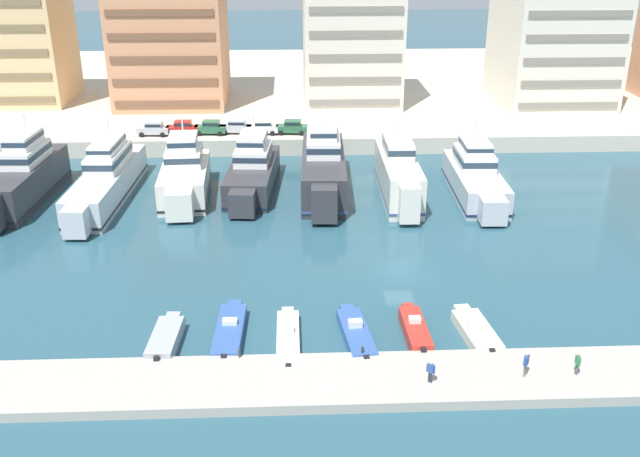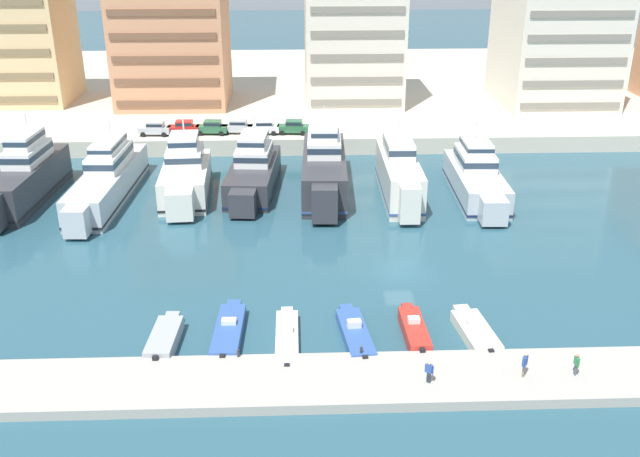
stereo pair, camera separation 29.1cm
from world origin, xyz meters
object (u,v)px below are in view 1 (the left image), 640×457
pedestrian_far_side (526,362)px  car_green_mid_left (211,127)px  yacht_ivory_mid_left (185,176)px  motorboat_cream_center_right (476,331)px  motorboat_red_center (415,330)px  yacht_charcoal_far_left (25,177)px  car_silver_far_left (154,128)px  motorboat_blue_center_left (356,333)px  pedestrian_near_edge (431,370)px  motorboat_blue_left (230,331)px  pedestrian_mid_deck (578,362)px  car_red_left (182,127)px  car_silver_center_left (236,126)px  yacht_charcoal_center_left (252,171)px  motorboat_white_mid_left (288,338)px  car_green_center_right (292,127)px  yacht_silver_left (107,179)px  motorboat_grey_far_left (166,339)px  yacht_ivory_center_right (398,174)px  yacht_silver_mid_right (475,177)px  yacht_charcoal_center (323,168)px

pedestrian_far_side → car_green_mid_left: bearing=115.4°
yacht_ivory_mid_left → car_green_mid_left: size_ratio=3.73×
motorboat_cream_center_right → motorboat_red_center: bearing=178.1°
car_green_mid_left → yacht_charcoal_far_left: bearing=-135.3°
motorboat_cream_center_right → car_silver_far_left: bearing=123.4°
motorboat_blue_center_left → pedestrian_near_edge: 7.77m
motorboat_blue_left → pedestrian_mid_deck: (22.80, -6.69, 1.16)m
yacht_ivory_mid_left → car_red_left: 17.47m
yacht_charcoal_far_left → car_silver_center_left: (21.31, 18.09, 0.48)m
yacht_charcoal_center_left → motorboat_white_mid_left: 32.31m
car_green_mid_left → car_green_center_right: same height
yacht_ivory_mid_left → motorboat_white_mid_left: yacht_ivory_mid_left is taller
car_red_left → pedestrian_mid_deck: bearing=-58.7°
pedestrian_mid_deck → yacht_silver_left: bearing=136.9°
motorboat_blue_left → motorboat_white_mid_left: (4.20, -1.11, -0.06)m
pedestrian_mid_deck → yacht_charcoal_center_left: bearing=120.9°
yacht_ivory_mid_left → car_green_mid_left: 17.27m
yacht_silver_left → motorboat_red_center: (28.59, -29.43, -1.70)m
motorboat_grey_far_left → motorboat_blue_left: (4.42, 1.07, -0.09)m
car_red_left → motorboat_blue_left: bearing=-78.5°
motorboat_red_center → car_green_mid_left: (-19.09, 46.81, 2.58)m
yacht_ivory_center_right → car_silver_far_left: size_ratio=4.26×
yacht_ivory_mid_left → motorboat_blue_center_left: bearing=-61.7°
motorboat_red_center → yacht_silver_mid_right: bearing=68.5°
yacht_charcoal_center_left → yacht_charcoal_center: 7.92m
motorboat_red_center → pedestrian_mid_deck: (9.44, -6.12, 1.07)m
yacht_charcoal_center → car_red_left: 23.84m
motorboat_blue_center_left → motorboat_cream_center_right: motorboat_blue_center_left is taller
yacht_charcoal_center_left → yacht_charcoal_center: yacht_charcoal_center is taller
motorboat_white_mid_left → yacht_charcoal_center_left: bearing=96.9°
yacht_ivory_center_right → motorboat_blue_left: yacht_ivory_center_right is taller
pedestrian_near_edge → yacht_charcoal_far_left: bearing=136.1°
motorboat_blue_left → car_silver_far_left: car_silver_far_left is taller
motorboat_grey_far_left → car_red_left: size_ratio=1.49×
motorboat_white_mid_left → car_silver_far_left: car_silver_far_left is taller
motorboat_cream_center_right → car_red_left: car_red_left is taller
motorboat_white_mid_left → pedestrian_near_edge: bearing=-34.0°
yacht_silver_mid_right → motorboat_blue_left: bearing=-131.3°
motorboat_red_center → car_silver_far_left: size_ratio=1.56×
yacht_ivory_center_right → car_silver_center_left: yacht_ivory_center_right is taller
car_red_left → car_silver_far_left: bearing=-175.2°
yacht_charcoal_far_left → motorboat_cream_center_right: (41.50, -29.14, -2.21)m
motorboat_cream_center_right → pedestrian_mid_deck: 7.90m
motorboat_grey_far_left → motorboat_red_center: (17.78, 0.50, -0.00)m
motorboat_grey_far_left → yacht_silver_left: bearing=109.9°
pedestrian_mid_deck → yacht_charcoal_far_left: bearing=143.0°
yacht_charcoal_center_left → car_silver_far_left: size_ratio=4.29×
motorboat_blue_center_left → motorboat_red_center: bearing=1.8°
motorboat_grey_far_left → motorboat_cream_center_right: bearing=0.9°
yacht_silver_left → motorboat_blue_center_left: 38.31m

